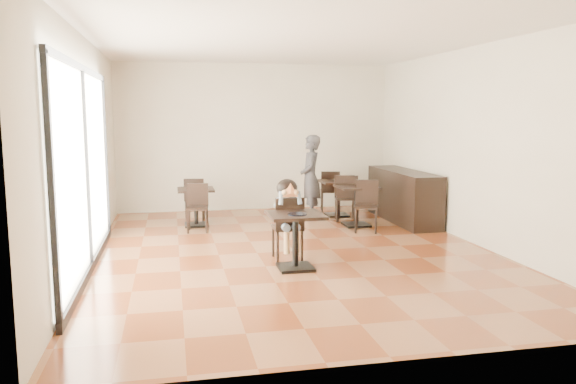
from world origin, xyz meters
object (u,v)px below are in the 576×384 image
object	(u,v)px
child_chair	(287,228)
child	(287,220)
cafe_table_mid	(356,206)
cafe_table_left	(196,207)
chair_back_b	(345,199)
chair_left_a	(195,199)
chair_left_b	(197,208)
child_table	(295,241)
chair_mid_a	(348,198)
chair_back_a	(330,191)
chair_mid_b	(366,206)
cafe_table_back	(337,198)
adult_patron	(310,178)

from	to	relation	value
child_chair	child	distance (m)	0.12
child_chair	cafe_table_mid	distance (m)	2.78
cafe_table_left	chair_back_b	size ratio (longest dim) A/B	0.80
chair_left_a	chair_left_b	xyz separation A→B (m)	(0.00, -1.10, 0.00)
child	chair_back_b	distance (m)	3.18
cafe_table_left	chair_back_b	bearing A→B (deg)	-1.97
child_table	chair_mid_a	world-z (taller)	chair_mid_a
cafe_table_left	chair_back_a	distance (m)	3.09
cafe_table_left	chair_left_b	xyz separation A→B (m)	(0.00, -0.55, 0.07)
child_chair	chair_mid_b	size ratio (longest dim) A/B	1.01
chair_back_b	chair_left_b	bearing A→B (deg)	-158.70
chair_mid_a	cafe_table_back	bearing A→B (deg)	-62.50
chair_left_a	chair_back_a	size ratio (longest dim) A/B	0.96
child_table	adult_patron	world-z (taller)	adult_patron
child_table	child_chair	size ratio (longest dim) A/B	0.83
cafe_table_left	cafe_table_back	bearing A→B (deg)	8.74
child_table	chair_left_a	bearing A→B (deg)	107.20
cafe_table_back	chair_back_a	size ratio (longest dim) A/B	0.83
cafe_table_back	chair_back_a	xyz separation A→B (m)	(0.00, 0.55, 0.08)
adult_patron	cafe_table_left	xyz separation A→B (m)	(-2.27, -0.15, -0.49)
chair_left_a	chair_back_a	world-z (taller)	chair_back_a
child	chair_back_a	distance (m)	4.15
child_table	cafe_table_back	world-z (taller)	child_table
child_table	adult_patron	bearing A→B (deg)	72.76
child_chair	chair_left_b	size ratio (longest dim) A/B	1.09
cafe_table_back	chair_mid_a	distance (m)	0.54
chair_left_b	cafe_table_back	bearing A→B (deg)	25.25
chair_left_b	adult_patron	bearing A→B (deg)	23.48
chair_left_b	chair_mid_b	bearing A→B (deg)	-5.64
cafe_table_back	child	bearing A→B (deg)	-118.21
child_chair	chair_left_a	xyz separation A→B (m)	(-1.20, 3.32, -0.04)
adult_patron	cafe_table_mid	distance (m)	1.15
chair_left_b	chair_back_a	distance (m)	3.31
chair_back_b	chair_mid_a	bearing A→B (deg)	28.91
child	chair_mid_b	world-z (taller)	child
child_chair	cafe_table_back	bearing A→B (deg)	-118.21
chair_left_b	chair_back_a	world-z (taller)	chair_back_a
child_chair	cafe_table_left	world-z (taller)	child_chair
child_table	cafe_table_back	size ratio (longest dim) A/B	1.04
cafe_table_left	chair_back_a	world-z (taller)	chair_back_a
child_chair	chair_left_a	size ratio (longest dim) A/B	1.09
chair_mid_a	child_table	bearing A→B (deg)	82.60
cafe_table_back	chair_back_b	distance (m)	0.56
child	chair_mid_b	distance (m)	2.39
cafe_table_mid	chair_back_a	xyz separation A→B (m)	(-0.06, 1.63, 0.06)
chair_mid_a	child_chair	bearing A→B (deg)	77.87
chair_back_b	cafe_table_left	bearing A→B (deg)	-169.41
cafe_table_left	cafe_table_back	size ratio (longest dim) A/B	0.96
cafe_table_mid	child_chair	bearing A→B (deg)	-129.87
chair_left_b	chair_back_a	xyz separation A→B (m)	(2.92, 1.55, 0.02)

